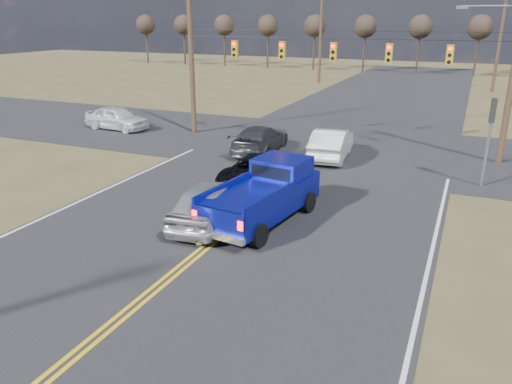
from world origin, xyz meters
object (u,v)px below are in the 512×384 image
at_px(white_car_queue, 331,143).
at_px(cross_car_west, 117,118).
at_px(pickup_truck, 265,195).
at_px(silver_suv, 212,201).
at_px(dgrey_car_queue, 260,139).
at_px(black_suv, 263,169).

xyz_separation_m(white_car_queue, cross_car_west, (-14.99, 1.27, -0.03)).
bearing_deg(pickup_truck, silver_suv, -143.14).
height_order(dgrey_car_queue, cross_car_west, cross_car_west).
relative_size(silver_suv, cross_car_west, 1.07).
relative_size(pickup_truck, black_suv, 1.12).
distance_m(dgrey_car_queue, cross_car_west, 11.17).
bearing_deg(cross_car_west, white_car_queue, -89.94).
relative_size(white_car_queue, dgrey_car_queue, 0.96).
height_order(silver_suv, black_suv, silver_suv).
distance_m(pickup_truck, white_car_queue, 9.41).
bearing_deg(dgrey_car_queue, white_car_queue, -177.73).
xyz_separation_m(white_car_queue, dgrey_car_queue, (-3.94, -0.39, -0.07)).
distance_m(silver_suv, cross_car_west, 17.70).
bearing_deg(dgrey_car_queue, silver_suv, 99.91).
height_order(pickup_truck, white_car_queue, pickup_truck).
height_order(white_car_queue, dgrey_car_queue, white_car_queue).
relative_size(black_suv, cross_car_west, 1.16).
bearing_deg(white_car_queue, pickup_truck, 85.04).
distance_m(black_suv, white_car_queue, 5.74).
bearing_deg(silver_suv, white_car_queue, -104.79).
height_order(pickup_truck, cross_car_west, pickup_truck).
xyz_separation_m(pickup_truck, black_suv, (-1.67, 3.89, -0.30)).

